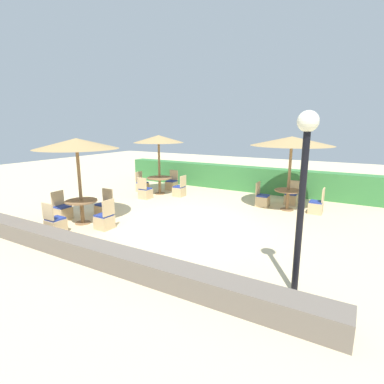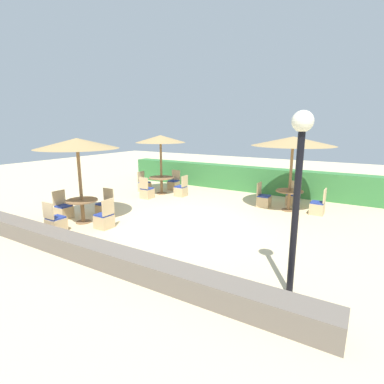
{
  "view_description": "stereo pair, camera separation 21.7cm",
  "coord_description": "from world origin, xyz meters",
  "px_view_note": "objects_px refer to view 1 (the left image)",
  "views": [
    {
      "loc": [
        4.85,
        -7.79,
        3.08
      ],
      "look_at": [
        0.0,
        0.6,
        0.9
      ],
      "focal_mm": 28.0,
      "sensor_mm": 36.0,
      "label": 1
    },
    {
      "loc": [
        5.04,
        -7.68,
        3.08
      ],
      "look_at": [
        0.0,
        0.6,
        0.9
      ],
      "focal_mm": 28.0,
      "sensor_mm": 36.0,
      "label": 2
    }
  ],
  "objects_px": {
    "lamp_post": "(304,169)",
    "patio_chair_back_left_west": "(142,186)",
    "patio_chair_front_left_south": "(55,224)",
    "patio_chair_back_left_east": "(179,190)",
    "parasol_front_left": "(76,144)",
    "patio_chair_front_left_east": "(105,220)",
    "patio_chair_front_left_north": "(104,209)",
    "patio_chair_back_right_north": "(291,198)",
    "parasol_back_right": "(292,141)",
    "round_table_front_left": "(82,206)",
    "patio_chair_back_left_north": "(172,184)",
    "patio_chair_back_left_south": "(145,192)",
    "parasol_back_left": "(159,139)",
    "patio_chair_back_right_west": "(262,200)",
    "patio_chair_front_left_west": "(63,211)",
    "round_table_back_right": "(288,195)",
    "round_table_back_left": "(160,181)",
    "patio_chair_back_right_east": "(316,206)"
  },
  "relations": [
    {
      "from": "lamp_post",
      "to": "patio_chair_back_left_west",
      "type": "bearing_deg",
      "value": 146.05
    },
    {
      "from": "patio_chair_front_left_south",
      "to": "patio_chair_back_left_east",
      "type": "xyz_separation_m",
      "value": [
        0.67,
        5.69,
        0.0
      ]
    },
    {
      "from": "parasol_front_left",
      "to": "patio_chair_front_left_east",
      "type": "distance_m",
      "value": 2.47
    },
    {
      "from": "patio_chair_front_left_north",
      "to": "patio_chair_back_right_north",
      "type": "height_order",
      "value": "same"
    },
    {
      "from": "patio_chair_front_left_east",
      "to": "patio_chair_back_left_east",
      "type": "bearing_deg",
      "value": 3.91
    },
    {
      "from": "parasol_front_left",
      "to": "patio_chair_front_left_north",
      "type": "height_order",
      "value": "parasol_front_left"
    },
    {
      "from": "patio_chair_front_left_south",
      "to": "parasol_back_right",
      "type": "height_order",
      "value": "parasol_back_right"
    },
    {
      "from": "round_table_front_left",
      "to": "patio_chair_back_left_north",
      "type": "distance_m",
      "value": 5.71
    },
    {
      "from": "parasol_front_left",
      "to": "patio_chair_back_left_south",
      "type": "bearing_deg",
      "value": 95.64
    },
    {
      "from": "parasol_back_right",
      "to": "round_table_front_left",
      "type": "bearing_deg",
      "value": -137.55
    },
    {
      "from": "parasol_back_left",
      "to": "patio_chair_back_left_north",
      "type": "bearing_deg",
      "value": 92.35
    },
    {
      "from": "patio_chair_back_right_west",
      "to": "parasol_front_left",
      "type": "bearing_deg",
      "value": -41.66
    },
    {
      "from": "parasol_front_left",
      "to": "patio_chair_front_left_north",
      "type": "distance_m",
      "value": 2.43
    },
    {
      "from": "round_table_front_left",
      "to": "patio_chair_front_left_west",
      "type": "xyz_separation_m",
      "value": [
        -0.94,
        -0.02,
        -0.31
      ]
    },
    {
      "from": "lamp_post",
      "to": "patio_chair_front_left_west",
      "type": "relative_size",
      "value": 3.57
    },
    {
      "from": "patio_chair_front_left_north",
      "to": "patio_chair_back_left_south",
      "type": "height_order",
      "value": "same"
    },
    {
      "from": "patio_chair_front_left_north",
      "to": "patio_chair_back_right_north",
      "type": "distance_m",
      "value": 7.12
    },
    {
      "from": "patio_chair_front_left_west",
      "to": "patio_chair_back_right_west",
      "type": "distance_m",
      "value": 7.21
    },
    {
      "from": "patio_chair_front_left_north",
      "to": "round_table_back_right",
      "type": "xyz_separation_m",
      "value": [
        5.28,
        3.95,
        0.31
      ]
    },
    {
      "from": "parasol_front_left",
      "to": "patio_chair_back_left_west",
      "type": "relative_size",
      "value": 2.89
    },
    {
      "from": "round_table_front_left",
      "to": "patio_chair_back_right_north",
      "type": "height_order",
      "value": "patio_chair_back_right_north"
    },
    {
      "from": "parasol_front_left",
      "to": "patio_chair_front_left_north",
      "type": "relative_size",
      "value": 2.89
    },
    {
      "from": "patio_chair_front_left_east",
      "to": "patio_chair_back_left_south",
      "type": "bearing_deg",
      "value": 20.54
    },
    {
      "from": "parasol_front_left",
      "to": "round_table_back_left",
      "type": "bearing_deg",
      "value": 94.28
    },
    {
      "from": "round_table_back_right",
      "to": "round_table_back_left",
      "type": "height_order",
      "value": "round_table_back_left"
    },
    {
      "from": "patio_chair_front_left_south",
      "to": "patio_chair_front_left_west",
      "type": "distance_m",
      "value": 1.36
    },
    {
      "from": "patio_chair_back_right_west",
      "to": "parasol_back_right",
      "type": "bearing_deg",
      "value": 88.0
    },
    {
      "from": "parasol_front_left",
      "to": "patio_chair_back_right_east",
      "type": "height_order",
      "value": "parasol_front_left"
    },
    {
      "from": "patio_chair_back_left_south",
      "to": "round_table_back_right",
      "type": "bearing_deg",
      "value": 12.38
    },
    {
      "from": "lamp_post",
      "to": "patio_chair_front_left_east",
      "type": "distance_m",
      "value": 6.14
    },
    {
      "from": "parasol_back_left",
      "to": "patio_chair_back_left_west",
      "type": "height_order",
      "value": "parasol_back_left"
    },
    {
      "from": "round_table_front_left",
      "to": "round_table_back_right",
      "type": "xyz_separation_m",
      "value": [
        5.3,
        4.85,
        -0.0
      ]
    },
    {
      "from": "round_table_front_left",
      "to": "patio_chair_back_right_west",
      "type": "xyz_separation_m",
      "value": [
        4.35,
        4.89,
        -0.31
      ]
    },
    {
      "from": "patio_chair_front_left_north",
      "to": "parasol_back_right",
      "type": "height_order",
      "value": "parasol_back_right"
    },
    {
      "from": "patio_chair_front_left_east",
      "to": "patio_chair_back_left_west",
      "type": "distance_m",
      "value": 5.23
    },
    {
      "from": "patio_chair_front_left_south",
      "to": "round_table_back_left",
      "type": "xyz_separation_m",
      "value": [
        -0.36,
        5.64,
        0.35
      ]
    },
    {
      "from": "patio_chair_back_right_east",
      "to": "round_table_back_left",
      "type": "relative_size",
      "value": 0.82
    },
    {
      "from": "lamp_post",
      "to": "patio_chair_back_right_west",
      "type": "distance_m",
      "value": 6.51
    },
    {
      "from": "patio_chair_back_right_west",
      "to": "patio_chair_back_left_west",
      "type": "height_order",
      "value": "same"
    },
    {
      "from": "patio_chair_front_left_north",
      "to": "round_table_back_right",
      "type": "height_order",
      "value": "patio_chair_front_left_north"
    },
    {
      "from": "parasol_front_left",
      "to": "parasol_back_right",
      "type": "height_order",
      "value": "parasol_front_left"
    },
    {
      "from": "parasol_front_left",
      "to": "patio_chair_front_left_east",
      "type": "xyz_separation_m",
      "value": [
        1.0,
        -0.02,
        -2.25
      ]
    },
    {
      "from": "patio_chair_front_left_east",
      "to": "parasol_back_right",
      "type": "distance_m",
      "value": 6.88
    },
    {
      "from": "patio_chair_back_left_east",
      "to": "patio_chair_back_left_north",
      "type": "relative_size",
      "value": 1.0
    },
    {
      "from": "patio_chair_back_right_north",
      "to": "round_table_back_left",
      "type": "distance_m",
      "value": 5.71
    },
    {
      "from": "patio_chair_front_left_south",
      "to": "patio_chair_back_right_west",
      "type": "distance_m",
      "value": 7.3
    },
    {
      "from": "round_table_front_left",
      "to": "patio_chair_back_left_east",
      "type": "height_order",
      "value": "patio_chair_back_left_east"
    },
    {
      "from": "parasol_back_right",
      "to": "patio_chair_back_left_north",
      "type": "xyz_separation_m",
      "value": [
        -5.69,
        0.84,
        -2.25
      ]
    },
    {
      "from": "round_table_back_right",
      "to": "patio_chair_back_right_north",
      "type": "relative_size",
      "value": 1.04
    },
    {
      "from": "lamp_post",
      "to": "patio_chair_back_left_south",
      "type": "height_order",
      "value": "lamp_post"
    }
  ]
}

